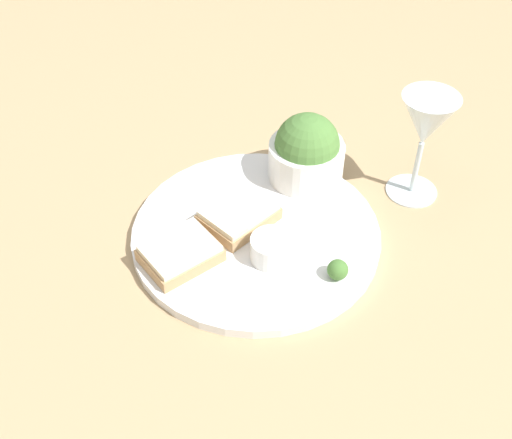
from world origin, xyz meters
name	(u,v)px	position (x,y,z in m)	size (l,w,h in m)	color
ground_plane	(256,237)	(0.00, 0.00, 0.00)	(4.00, 4.00, 0.00)	tan
dinner_plate	(256,234)	(0.00, 0.00, 0.01)	(0.34, 0.34, 0.01)	white
salad_bowl	(307,152)	(-0.14, -0.01, 0.06)	(0.11, 0.11, 0.10)	white
sauce_ramekin	(272,248)	(0.03, 0.05, 0.03)	(0.06, 0.06, 0.03)	white
cheese_toast_near	(240,214)	(0.00, -0.03, 0.03)	(0.11, 0.09, 0.03)	tan
cheese_toast_far	(180,253)	(0.10, -0.05, 0.03)	(0.11, 0.10, 0.03)	tan
wine_glass	(426,126)	(-0.21, 0.13, 0.12)	(0.08, 0.08, 0.16)	silver
garnish	(338,270)	(0.01, 0.13, 0.03)	(0.03, 0.03, 0.03)	#477533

